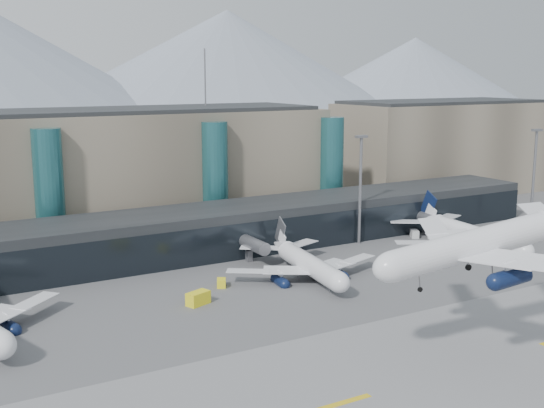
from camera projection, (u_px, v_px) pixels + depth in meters
The scene contains 19 objects.
ground at pixel (391, 333), 105.67m from camera, with size 900.00×900.00×0.00m, color #515154.
runway_strip at pixel (463, 368), 92.91m from camera, with size 400.00×40.00×0.04m, color slate.
runway_markings at pixel (463, 368), 92.90m from camera, with size 128.00×1.00×0.02m.
concourse at pixel (227, 229), 153.85m from camera, with size 170.00×27.00×10.00m.
terminal_main at pixel (76, 173), 167.09m from camera, with size 130.00×30.00×31.00m.
terminal_east at pixel (440, 147), 225.94m from camera, with size 70.00×30.00×31.00m.
teal_towers at pixel (138, 185), 158.66m from camera, with size 116.40×19.40×46.00m.
mountain_ridge at pixel (22, 64), 428.24m from camera, with size 910.00×400.00×110.00m.
lightmast_mid at pixel (360, 183), 158.51m from camera, with size 3.00×1.20×25.60m.
lightmast_right at pixel (534, 172), 176.23m from camera, with size 3.00×1.20×25.60m.
hero_jet at pixel (494, 232), 94.51m from camera, with size 36.98×37.08×12.03m.
jet_parked_mid at pixel (303, 256), 134.58m from camera, with size 33.54×33.59×10.90m.
jet_parked_right at pixel (465, 227), 156.31m from camera, with size 39.29×38.84×12.70m.
veh_b at pixel (221, 283), 128.19m from camera, with size 2.63×1.62×1.52m, color yellow.
veh_c at pixel (327, 275), 131.60m from camera, with size 4.14×2.18×2.30m, color #48484D.
veh_d at pixel (414, 234), 166.94m from camera, with size 3.20×1.71×1.83m, color silver.
veh_e at pixel (504, 235), 166.59m from camera, with size 2.57×1.46×1.46m, color yellow.
veh_g at pixel (325, 272), 135.64m from camera, with size 2.33×1.36×1.36m, color silver.
veh_h at pixel (198, 298), 118.27m from camera, with size 4.15×2.18×2.29m, color yellow.
Camera 1 is at (-66.03, -77.39, 39.51)m, focal length 45.00 mm.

